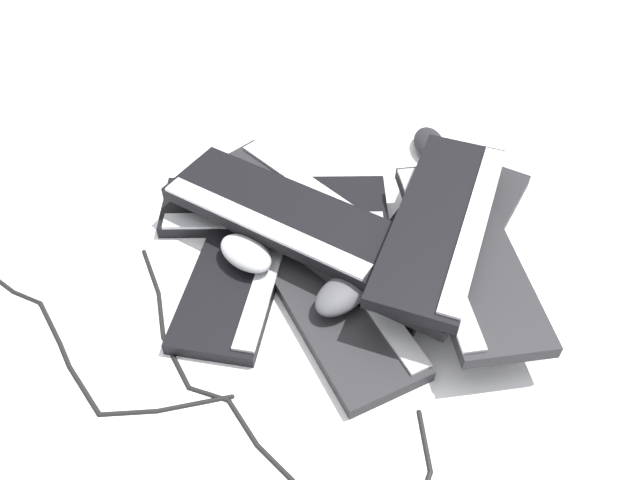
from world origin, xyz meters
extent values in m
plane|color=white|center=(0.00, 0.00, 0.00)|extent=(3.20, 3.20, 0.00)
cube|color=#232326|center=(0.11, -0.01, 0.01)|extent=(0.46, 0.24, 0.02)
cube|color=silver|center=(0.10, 0.04, 0.03)|extent=(0.42, 0.12, 0.01)
cube|color=black|center=(0.03, 0.20, 0.01)|extent=(0.41, 0.42, 0.02)
cube|color=silver|center=(0.07, 0.24, 0.03)|extent=(0.32, 0.33, 0.01)
cube|color=black|center=(-0.13, -0.06, 0.01)|extent=(0.25, 0.46, 0.02)
cube|color=#B2B5BA|center=(-0.07, -0.07, 0.03)|extent=(0.14, 0.41, 0.01)
cube|color=black|center=(-0.01, -0.14, 0.01)|extent=(0.46, 0.32, 0.02)
cube|color=#B2B5BA|center=(0.01, -0.09, 0.03)|extent=(0.40, 0.21, 0.01)
cube|color=#232326|center=(-0.07, -0.02, 0.04)|extent=(0.46, 0.35, 0.02)
cube|color=silver|center=(-0.10, 0.03, 0.06)|extent=(0.38, 0.24, 0.01)
cube|color=#232326|center=(0.06, 0.24, 0.04)|extent=(0.42, 0.42, 0.02)
cube|color=silver|center=(0.02, 0.20, 0.06)|extent=(0.32, 0.32, 0.01)
cube|color=#232326|center=(0.13, 0.23, 0.07)|extent=(0.45, 0.20, 0.02)
cube|color=#B2B5BA|center=(0.12, 0.17, 0.09)|extent=(0.42, 0.08, 0.01)
cube|color=black|center=(0.08, 0.20, 0.10)|extent=(0.45, 0.38, 0.02)
cube|color=silver|center=(0.11, 0.24, 0.12)|extent=(0.36, 0.27, 0.01)
cube|color=black|center=(-0.04, -0.06, 0.07)|extent=(0.42, 0.41, 0.02)
cube|color=silver|center=(-0.01, -0.10, 0.09)|extent=(0.33, 0.31, 0.01)
ellipsoid|color=#B7B7BC|center=(0.02, -0.14, 0.05)|extent=(0.13, 0.12, 0.04)
ellipsoid|color=black|center=(-0.08, -0.13, 0.05)|extent=(0.13, 0.11, 0.04)
ellipsoid|color=#4C4C51|center=(0.15, 0.00, 0.05)|extent=(0.11, 0.13, 0.04)
ellipsoid|color=black|center=(-0.01, 0.34, 0.02)|extent=(0.10, 0.13, 0.04)
ellipsoid|color=black|center=(-0.23, 0.31, 0.02)|extent=(0.12, 0.09, 0.04)
cylinder|color=black|center=(-0.03, -0.31, 0.00)|extent=(0.11, 0.03, 0.01)
cylinder|color=black|center=(0.08, -0.30, 0.00)|extent=(0.10, 0.01, 0.01)
cylinder|color=black|center=(0.18, -0.28, 0.00)|extent=(0.11, 0.04, 0.01)
cylinder|color=black|center=(0.25, -0.24, 0.00)|extent=(0.04, 0.06, 0.01)
cylinder|color=black|center=(0.31, -0.20, 0.00)|extent=(0.08, 0.04, 0.01)
cylinder|color=black|center=(0.39, -0.16, 0.00)|extent=(0.09, 0.06, 0.01)
cylinder|color=black|center=(0.40, 0.05, 0.00)|extent=(0.09, 0.03, 0.01)
sphere|color=black|center=(-0.08, -0.32, 0.00)|extent=(0.01, 0.01, 0.01)
sphere|color=black|center=(0.03, -0.30, 0.00)|extent=(0.01, 0.01, 0.01)
sphere|color=black|center=(0.12, -0.30, 0.00)|extent=(0.01, 0.01, 0.01)
sphere|color=black|center=(0.23, -0.27, 0.00)|extent=(0.01, 0.01, 0.01)
sphere|color=black|center=(0.27, -0.21, 0.00)|extent=(0.01, 0.01, 0.01)
sphere|color=black|center=(0.35, -0.18, 0.00)|extent=(0.01, 0.01, 0.01)
sphere|color=black|center=(0.45, 0.04, 0.00)|extent=(0.01, 0.01, 0.01)
sphere|color=black|center=(0.36, 0.06, 0.00)|extent=(0.01, 0.01, 0.01)
cylinder|color=black|center=(0.26, -0.26, 0.00)|extent=(0.01, 0.11, 0.01)
cylinder|color=black|center=(0.25, -0.36, 0.00)|extent=(0.02, 0.09, 0.01)
cylinder|color=black|center=(0.19, -0.43, 0.00)|extent=(0.10, 0.05, 0.01)
cylinder|color=black|center=(0.12, -0.46, 0.00)|extent=(0.05, 0.02, 0.01)
cylinder|color=black|center=(0.05, -0.48, 0.00)|extent=(0.10, 0.04, 0.01)
cylinder|color=black|center=(-0.02, -0.52, 0.00)|extent=(0.04, 0.05, 0.01)
cylinder|color=black|center=(-0.06, -0.57, 0.00)|extent=(0.05, 0.05, 0.01)
sphere|color=black|center=(0.26, -0.21, 0.00)|extent=(0.01, 0.01, 0.01)
sphere|color=black|center=(0.26, -0.32, 0.00)|extent=(0.01, 0.01, 0.01)
sphere|color=black|center=(0.24, -0.40, 0.00)|extent=(0.01, 0.01, 0.01)
sphere|color=black|center=(0.14, -0.45, 0.00)|extent=(0.01, 0.01, 0.01)
sphere|color=black|center=(0.09, -0.46, 0.00)|extent=(0.01, 0.01, 0.01)
sphere|color=black|center=(0.00, -0.50, 0.00)|extent=(0.01, 0.01, 0.01)
sphere|color=black|center=(-0.04, -0.55, 0.00)|extent=(0.01, 0.01, 0.01)
camera|label=1|loc=(0.77, -0.20, 0.85)|focal=35.00mm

